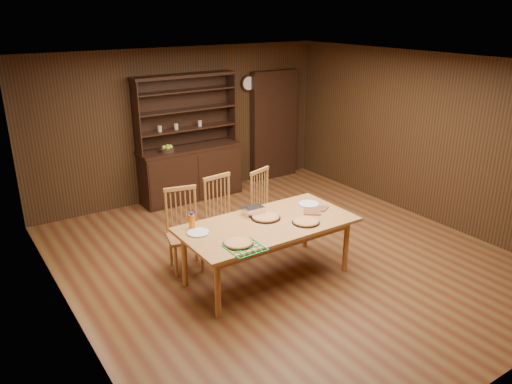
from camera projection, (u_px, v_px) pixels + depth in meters
floor at (283, 258)px, 6.83m from camera, size 6.00×6.00×0.00m
room_shell at (286, 146)px, 6.27m from camera, size 6.00×6.00×6.00m
china_hutch at (190, 166)px, 8.76m from camera, size 1.84×0.52×2.17m
doorway at (274, 125)px, 9.71m from camera, size 1.00×0.18×2.10m
wall_clock at (248, 83)px, 9.17m from camera, size 0.30×0.05×0.30m
dining_table at (268, 228)px, 6.10m from camera, size 2.15×1.07×0.75m
chair_left at (183, 226)px, 6.42m from camera, size 0.53×0.51×1.08m
chair_center at (222, 213)px, 6.79m from camera, size 0.50×0.48×1.11m
chair_right at (265, 203)px, 7.18m from camera, size 0.55×0.53×1.06m
pizza_left at (238, 243)px, 5.53m from camera, size 0.35×0.35×0.04m
pizza_right at (306, 221)px, 6.08m from camera, size 0.34×0.34×0.04m
pizza_center at (266, 217)px, 6.21m from camera, size 0.37×0.37×0.04m
cooling_rack at (245, 247)px, 5.44m from camera, size 0.46×0.46×0.02m
plate_left at (198, 232)px, 5.80m from camera, size 0.28×0.28×0.02m
plate_right at (309, 204)px, 6.64m from camera, size 0.29×0.29×0.02m
foil_dish at (253, 210)px, 6.32m from camera, size 0.26×0.19×0.10m
juice_bottle at (192, 221)px, 5.89m from camera, size 0.08×0.08×0.21m
pot_holder_a at (320, 208)px, 6.50m from camera, size 0.25×0.25×0.01m
pot_holder_b at (312, 212)px, 6.39m from camera, size 0.30×0.30×0.02m
fruit_bowl at (167, 149)px, 8.34m from camera, size 0.26×0.26×0.12m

